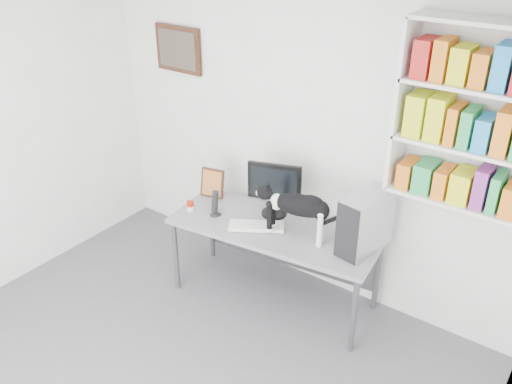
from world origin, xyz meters
TOP-DOWN VIEW (x-y plane):
  - room at (0.00, 0.00)m, footprint 4.01×4.01m
  - bookshelf at (1.40, 1.85)m, footprint 1.03×0.28m
  - wall_art at (-1.30, 1.97)m, footprint 0.52×0.04m
  - desk at (0.08, 1.53)m, footprint 1.80×0.88m
  - monitor at (-0.04, 1.70)m, footprint 0.50×0.36m
  - keyboard at (-0.03, 1.43)m, footprint 0.47×0.38m
  - pc_tower at (0.80, 1.67)m, footprint 0.28×0.49m
  - speaker at (-0.44, 1.40)m, footprint 0.10×0.10m
  - leaning_print at (-0.68, 1.65)m, footprint 0.23×0.13m
  - soup_can at (-0.66, 1.33)m, footprint 0.08×0.08m
  - cat at (0.32, 1.49)m, footprint 0.69×0.33m

SIDE VIEW (x-z plane):
  - desk at x=0.08m, z-range 0.00..0.72m
  - keyboard at x=-0.03m, z-range 0.72..0.76m
  - soup_can at x=-0.66m, z-range 0.72..0.81m
  - speaker at x=-0.44m, z-range 0.72..0.95m
  - leaning_print at x=-0.68m, z-range 0.72..1.00m
  - cat at x=0.32m, z-range 0.72..1.14m
  - pc_tower at x=0.80m, z-range 0.72..1.19m
  - monitor at x=-0.04m, z-range 0.72..1.21m
  - room at x=0.00m, z-range 0.00..2.70m
  - bookshelf at x=1.40m, z-range 1.23..2.47m
  - wall_art at x=-1.30m, z-range 1.69..2.11m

